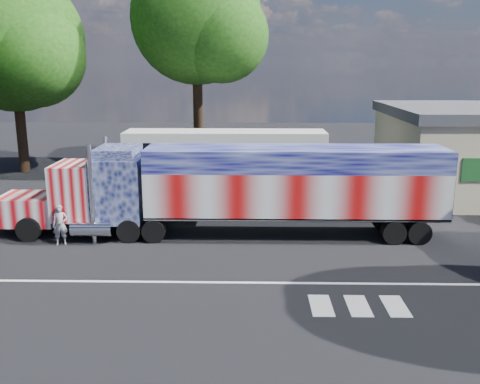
{
  "coord_description": "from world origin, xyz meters",
  "views": [
    {
      "loc": [
        0.49,
        -20.85,
        7.67
      ],
      "look_at": [
        0.0,
        3.0,
        1.9
      ],
      "focal_mm": 40.0,
      "sensor_mm": 36.0,
      "label": 1
    }
  ],
  "objects_px": {
    "semi_truck": "(239,187)",
    "tree_n_mid": "(198,19)",
    "tree_nw_a": "(15,42)",
    "woman": "(60,225)",
    "coach_bus": "(225,159)"
  },
  "relations": [
    {
      "from": "coach_bus",
      "to": "woman",
      "type": "height_order",
      "value": "coach_bus"
    },
    {
      "from": "semi_truck",
      "to": "coach_bus",
      "type": "xyz_separation_m",
      "value": [
        -1.05,
        9.44,
        -0.37
      ]
    },
    {
      "from": "semi_truck",
      "to": "tree_n_mid",
      "type": "distance_m",
      "value": 18.28
    },
    {
      "from": "woman",
      "to": "tree_n_mid",
      "type": "height_order",
      "value": "tree_n_mid"
    },
    {
      "from": "tree_nw_a",
      "to": "semi_truck",
      "type": "bearing_deg",
      "value": -42.23
    },
    {
      "from": "woman",
      "to": "tree_n_mid",
      "type": "bearing_deg",
      "value": 60.91
    },
    {
      "from": "semi_truck",
      "to": "tree_n_mid",
      "type": "xyz_separation_m",
      "value": [
        -3.19,
        15.9,
        8.42
      ]
    },
    {
      "from": "coach_bus",
      "to": "tree_n_mid",
      "type": "bearing_deg",
      "value": 108.4
    },
    {
      "from": "coach_bus",
      "to": "woman",
      "type": "bearing_deg",
      "value": -121.17
    },
    {
      "from": "semi_truck",
      "to": "tree_nw_a",
      "type": "height_order",
      "value": "tree_nw_a"
    },
    {
      "from": "coach_bus",
      "to": "tree_n_mid",
      "type": "xyz_separation_m",
      "value": [
        -2.15,
        6.46,
        8.79
      ]
    },
    {
      "from": "semi_truck",
      "to": "woman",
      "type": "distance_m",
      "value": 7.93
    },
    {
      "from": "tree_n_mid",
      "to": "tree_nw_a",
      "type": "distance_m",
      "value": 12.66
    },
    {
      "from": "tree_n_mid",
      "to": "semi_truck",
      "type": "bearing_deg",
      "value": -78.64
    },
    {
      "from": "tree_n_mid",
      "to": "tree_nw_a",
      "type": "xyz_separation_m",
      "value": [
        -12.45,
        -1.7,
        -1.57
      ]
    }
  ]
}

